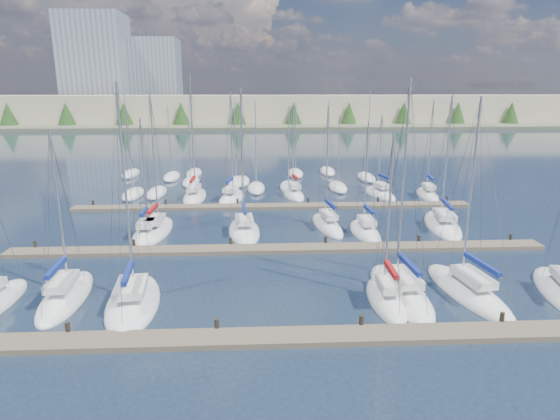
{
  "coord_description": "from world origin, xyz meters",
  "views": [
    {
      "loc": [
        -1.62,
        -20.33,
        13.19
      ],
      "look_at": [
        0.0,
        14.0,
        4.0
      ],
      "focal_mm": 30.0,
      "sensor_mm": 36.0,
      "label": 1
    }
  ],
  "objects_px": {
    "sailboat_l": "(365,232)",
    "sailboat_n": "(195,196)",
    "sailboat_i": "(157,230)",
    "sailboat_e": "(400,291)",
    "sailboat_b": "(66,296)",
    "sailboat_f": "(467,291)",
    "sailboat_o": "(232,198)",
    "sailboat_q": "(380,194)",
    "sailboat_m": "(442,225)",
    "sailboat_j": "(244,231)",
    "sailboat_h": "(147,235)",
    "sailboat_k": "(327,225)",
    "sailboat_p": "(294,194)",
    "sailboat_c": "(133,302)",
    "sailboat_d": "(386,299)",
    "sailboat_r": "(427,195)"
  },
  "relations": [
    {
      "from": "sailboat_d",
      "to": "sailboat_n",
      "type": "relative_size",
      "value": 0.73
    },
    {
      "from": "sailboat_r",
      "to": "sailboat_j",
      "type": "bearing_deg",
      "value": -142.14
    },
    {
      "from": "sailboat_k",
      "to": "sailboat_e",
      "type": "bearing_deg",
      "value": -87.6
    },
    {
      "from": "sailboat_p",
      "to": "sailboat_n",
      "type": "height_order",
      "value": "sailboat_n"
    },
    {
      "from": "sailboat_b",
      "to": "sailboat_n",
      "type": "height_order",
      "value": "sailboat_n"
    },
    {
      "from": "sailboat_d",
      "to": "sailboat_f",
      "type": "relative_size",
      "value": 0.85
    },
    {
      "from": "sailboat_m",
      "to": "sailboat_h",
      "type": "height_order",
      "value": "sailboat_m"
    },
    {
      "from": "sailboat_m",
      "to": "sailboat_f",
      "type": "relative_size",
      "value": 0.99
    },
    {
      "from": "sailboat_b",
      "to": "sailboat_e",
      "type": "distance_m",
      "value": 21.52
    },
    {
      "from": "sailboat_e",
      "to": "sailboat_p",
      "type": "bearing_deg",
      "value": 96.88
    },
    {
      "from": "sailboat_l",
      "to": "sailboat_n",
      "type": "relative_size",
      "value": 0.71
    },
    {
      "from": "sailboat_m",
      "to": "sailboat_q",
      "type": "distance_m",
      "value": 13.71
    },
    {
      "from": "sailboat_m",
      "to": "sailboat_d",
      "type": "height_order",
      "value": "sailboat_m"
    },
    {
      "from": "sailboat_l",
      "to": "sailboat_n",
      "type": "xyz_separation_m",
      "value": [
        -17.47,
        14.88,
        0.01
      ]
    },
    {
      "from": "sailboat_m",
      "to": "sailboat_p",
      "type": "height_order",
      "value": "sailboat_m"
    },
    {
      "from": "sailboat_m",
      "to": "sailboat_k",
      "type": "bearing_deg",
      "value": -172.9
    },
    {
      "from": "sailboat_b",
      "to": "sailboat_j",
      "type": "distance_m",
      "value": 17.37
    },
    {
      "from": "sailboat_h",
      "to": "sailboat_r",
      "type": "height_order",
      "value": "sailboat_r"
    },
    {
      "from": "sailboat_b",
      "to": "sailboat_f",
      "type": "xyz_separation_m",
      "value": [
        25.92,
        -0.42,
        0.0
      ]
    },
    {
      "from": "sailboat_b",
      "to": "sailboat_p",
      "type": "height_order",
      "value": "sailboat_p"
    },
    {
      "from": "sailboat_o",
      "to": "sailboat_h",
      "type": "xyz_separation_m",
      "value": [
        -6.86,
        -13.81,
        -0.01
      ]
    },
    {
      "from": "sailboat_e",
      "to": "sailboat_n",
      "type": "xyz_separation_m",
      "value": [
        -16.88,
        27.7,
        0.02
      ]
    },
    {
      "from": "sailboat_e",
      "to": "sailboat_h",
      "type": "xyz_separation_m",
      "value": [
        -19.21,
        12.81,
        0.0
      ]
    },
    {
      "from": "sailboat_p",
      "to": "sailboat_f",
      "type": "height_order",
      "value": "sailboat_f"
    },
    {
      "from": "sailboat_o",
      "to": "sailboat_h",
      "type": "relative_size",
      "value": 1.18
    },
    {
      "from": "sailboat_c",
      "to": "sailboat_p",
      "type": "height_order",
      "value": "sailboat_c"
    },
    {
      "from": "sailboat_q",
      "to": "sailboat_r",
      "type": "height_order",
      "value": "sailboat_r"
    },
    {
      "from": "sailboat_m",
      "to": "sailboat_k",
      "type": "xyz_separation_m",
      "value": [
        -11.1,
        0.42,
        0.02
      ]
    },
    {
      "from": "sailboat_l",
      "to": "sailboat_r",
      "type": "height_order",
      "value": "sailboat_r"
    },
    {
      "from": "sailboat_e",
      "to": "sailboat_l",
      "type": "distance_m",
      "value": 12.84
    },
    {
      "from": "sailboat_h",
      "to": "sailboat_f",
      "type": "distance_m",
      "value": 26.95
    },
    {
      "from": "sailboat_b",
      "to": "sailboat_e",
      "type": "relative_size",
      "value": 0.79
    },
    {
      "from": "sailboat_i",
      "to": "sailboat_o",
      "type": "distance_m",
      "value": 13.98
    },
    {
      "from": "sailboat_k",
      "to": "sailboat_j",
      "type": "bearing_deg",
      "value": -178.16
    },
    {
      "from": "sailboat_i",
      "to": "sailboat_q",
      "type": "height_order",
      "value": "sailboat_i"
    },
    {
      "from": "sailboat_l",
      "to": "sailboat_j",
      "type": "height_order",
      "value": "sailboat_j"
    },
    {
      "from": "sailboat_b",
      "to": "sailboat_i",
      "type": "distance_m",
      "value": 14.19
    },
    {
      "from": "sailboat_i",
      "to": "sailboat_e",
      "type": "bearing_deg",
      "value": -35.51
    },
    {
      "from": "sailboat_i",
      "to": "sailboat_o",
      "type": "bearing_deg",
      "value": 65.14
    },
    {
      "from": "sailboat_o",
      "to": "sailboat_q",
      "type": "bearing_deg",
      "value": 16.94
    },
    {
      "from": "sailboat_q",
      "to": "sailboat_r",
      "type": "bearing_deg",
      "value": -19.35
    },
    {
      "from": "sailboat_b",
      "to": "sailboat_l",
      "type": "bearing_deg",
      "value": 26.15
    },
    {
      "from": "sailboat_q",
      "to": "sailboat_k",
      "type": "height_order",
      "value": "sailboat_k"
    },
    {
      "from": "sailboat_q",
      "to": "sailboat_j",
      "type": "distance_m",
      "value": 21.79
    },
    {
      "from": "sailboat_b",
      "to": "sailboat_i",
      "type": "relative_size",
      "value": 0.84
    },
    {
      "from": "sailboat_b",
      "to": "sailboat_p",
      "type": "xyz_separation_m",
      "value": [
        16.69,
        28.04,
        0.02
      ]
    },
    {
      "from": "sailboat_m",
      "to": "sailboat_o",
      "type": "relative_size",
      "value": 0.99
    },
    {
      "from": "sailboat_h",
      "to": "sailboat_e",
      "type": "bearing_deg",
      "value": -35.17
    },
    {
      "from": "sailboat_c",
      "to": "sailboat_d",
      "type": "bearing_deg",
      "value": -8.25
    },
    {
      "from": "sailboat_r",
      "to": "sailboat_m",
      "type": "bearing_deg",
      "value": -97.11
    }
  ]
}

